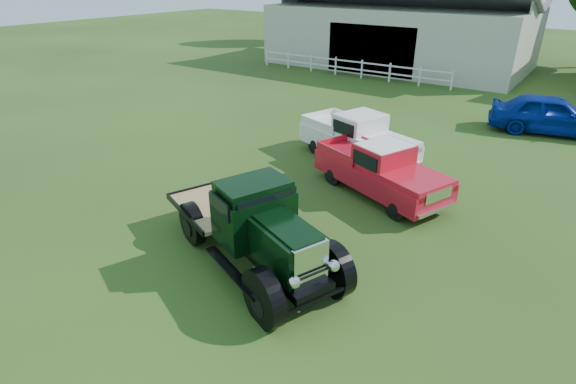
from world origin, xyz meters
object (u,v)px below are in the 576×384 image
Objects in this scene: red_pickup at (380,169)px; white_pickup at (357,138)px; misc_car_blue at (551,114)px; vintage_flatbed at (252,222)px.

red_pickup is 0.97× the size of white_pickup.
misc_car_blue is (3.52, 9.94, -0.02)m from red_pickup.
vintage_flatbed is 1.14× the size of white_pickup.
red_pickup is at bearing 147.52° from misc_car_blue.
white_pickup reaches higher than red_pickup.
misc_car_blue is at bearing 91.88° from red_pickup.
red_pickup is 0.96× the size of misc_car_blue.
white_pickup is (-1.00, 7.38, -0.21)m from vintage_flatbed.
white_pickup is at bearing 118.93° from vintage_flatbed.
vintage_flatbed reaches higher than red_pickup.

